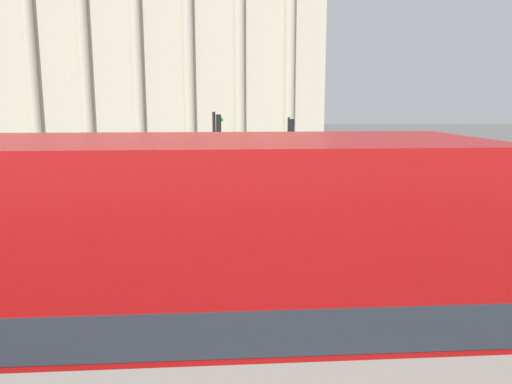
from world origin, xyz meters
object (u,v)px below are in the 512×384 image
(plaza_building_left, at_px, (147,62))
(pedestrian_black, at_px, (326,177))
(double_decker_bus, at_px, (26,304))
(traffic_light_far, at_px, (290,142))
(traffic_light_near, at_px, (53,189))
(pedestrian_red, at_px, (419,177))
(car_silver, at_px, (160,187))
(car_black, at_px, (291,203))
(traffic_light_mid, at_px, (216,150))

(plaza_building_left, distance_m, pedestrian_black, 31.53)
(plaza_building_left, bearing_deg, double_decker_bus, -83.91)
(double_decker_bus, xyz_separation_m, traffic_light_far, (5.86, 20.69, 0.13))
(plaza_building_left, distance_m, traffic_light_near, 38.56)
(pedestrian_red, bearing_deg, traffic_light_near, 48.09)
(pedestrian_red, bearing_deg, plaza_building_left, -46.54)
(plaza_building_left, distance_m, car_silver, 29.82)
(plaza_building_left, relative_size, car_black, 8.01)
(traffic_light_near, relative_size, traffic_light_mid, 0.84)
(car_silver, xyz_separation_m, pedestrian_black, (7.76, 0.30, 0.34))
(double_decker_bus, distance_m, car_black, 14.21)
(traffic_light_mid, bearing_deg, car_black, -13.00)
(plaza_building_left, bearing_deg, pedestrian_red, -59.63)
(plaza_building_left, relative_size, traffic_light_mid, 8.06)
(traffic_light_far, height_order, pedestrian_red, traffic_light_far)
(plaza_building_left, relative_size, pedestrian_red, 19.32)
(traffic_light_near, height_order, traffic_light_mid, traffic_light_mid)
(traffic_light_near, xyz_separation_m, car_black, (7.08, 5.44, -1.59))
(traffic_light_near, distance_m, pedestrian_black, 13.62)
(traffic_light_mid, height_order, car_silver, traffic_light_mid)
(traffic_light_mid, bearing_deg, traffic_light_far, 60.59)
(double_decker_bus, relative_size, traffic_light_far, 2.70)
(plaza_building_left, distance_m, traffic_light_far, 27.93)
(car_black, relative_size, car_silver, 1.00)
(car_silver, relative_size, pedestrian_black, 2.34)
(plaza_building_left, height_order, car_black, plaza_building_left)
(traffic_light_far, bearing_deg, plaza_building_left, 113.17)
(double_decker_bus, bearing_deg, pedestrian_black, 71.62)
(traffic_light_near, height_order, pedestrian_red, traffic_light_near)
(car_black, distance_m, car_silver, 6.79)
(double_decker_bus, xyz_separation_m, traffic_light_near, (-2.21, 7.80, -0.04))
(pedestrian_black, bearing_deg, car_silver, 37.70)
(double_decker_bus, height_order, car_black, double_decker_bus)
(traffic_light_far, xyz_separation_m, car_black, (-0.98, -7.45, -1.76))
(traffic_light_mid, xyz_separation_m, car_silver, (-2.61, 3.39, -2.01))
(double_decker_bus, height_order, traffic_light_far, double_decker_bus)
(traffic_light_far, distance_m, pedestrian_red, 6.78)
(traffic_light_far, xyz_separation_m, pedestrian_black, (1.33, -3.10, -1.42))
(traffic_light_far, bearing_deg, double_decker_bus, -105.81)
(car_silver, distance_m, pedestrian_black, 7.77)
(traffic_light_far, relative_size, car_silver, 0.90)
(traffic_light_near, distance_m, car_black, 9.07)
(car_black, bearing_deg, traffic_light_near, 42.76)
(plaza_building_left, xyz_separation_m, pedestrian_black, (12.07, -28.19, -7.34))
(car_black, distance_m, pedestrian_red, 8.04)
(plaza_building_left, bearing_deg, pedestrian_black, -66.83)
(traffic_light_near, xyz_separation_m, pedestrian_black, (9.39, 9.79, -1.25))
(traffic_light_far, relative_size, pedestrian_black, 2.10)
(traffic_light_near, bearing_deg, car_black, 37.54)
(plaza_building_left, relative_size, traffic_light_far, 8.95)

